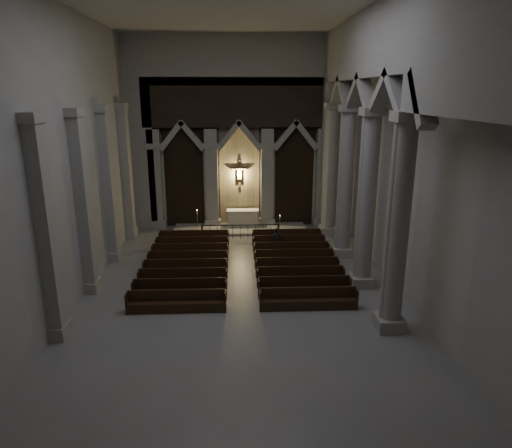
# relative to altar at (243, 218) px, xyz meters

# --- Properties ---
(room) EXTENTS (24.00, 24.10, 12.00)m
(room) POSITION_rel_altar_xyz_m (-0.18, -11.16, 6.92)
(room) COLOR gray
(room) RESTS_ON ground
(sanctuary_wall) EXTENTS (14.00, 0.77, 12.00)m
(sanctuary_wall) POSITION_rel_altar_xyz_m (-0.18, 0.38, 5.93)
(sanctuary_wall) COLOR #A3A098
(sanctuary_wall) RESTS_ON ground
(right_arcade) EXTENTS (1.00, 24.00, 12.00)m
(right_arcade) POSITION_rel_altar_xyz_m (5.32, -9.83, 7.14)
(right_arcade) COLOR #A3A098
(right_arcade) RESTS_ON ground
(left_pilasters) EXTENTS (0.60, 13.00, 8.03)m
(left_pilasters) POSITION_rel_altar_xyz_m (-6.93, -7.66, 3.23)
(left_pilasters) COLOR #A3A098
(left_pilasters) RESTS_ON ground
(sanctuary_step) EXTENTS (8.50, 2.60, 0.15)m
(sanctuary_step) POSITION_rel_altar_xyz_m (-0.18, -0.56, -0.61)
(sanctuary_step) COLOR #A3A098
(sanctuary_step) RESTS_ON ground
(altar) EXTENTS (2.09, 0.84, 1.06)m
(altar) POSITION_rel_altar_xyz_m (0.00, 0.00, 0.00)
(altar) COLOR beige
(altar) RESTS_ON sanctuary_step
(altar_rail) EXTENTS (4.71, 0.09, 0.92)m
(altar_rail) POSITION_rel_altar_xyz_m (-0.18, -2.43, -0.07)
(altar_rail) COLOR black
(altar_rail) RESTS_ON ground
(candle_stand_left) EXTENTS (0.27, 0.27, 1.60)m
(candle_stand_left) POSITION_rel_altar_xyz_m (-2.85, -1.39, -0.25)
(candle_stand_left) COLOR #B88738
(candle_stand_left) RESTS_ON ground
(candle_stand_right) EXTENTS (0.22, 0.22, 1.29)m
(candle_stand_right) POSITION_rel_altar_xyz_m (2.28, -1.73, -0.33)
(candle_stand_right) COLOR #B88738
(candle_stand_right) RESTS_ON ground
(pews) EXTENTS (9.44, 8.74, 0.90)m
(pews) POSITION_rel_altar_xyz_m (-0.18, -7.74, -0.39)
(pews) COLOR black
(pews) RESTS_ON ground
(worshipper) EXTENTS (0.50, 0.34, 1.35)m
(worshipper) POSITION_rel_altar_xyz_m (1.85, -4.77, -0.01)
(worshipper) COLOR black
(worshipper) RESTS_ON ground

